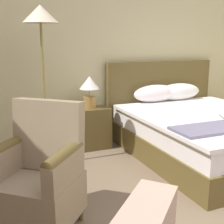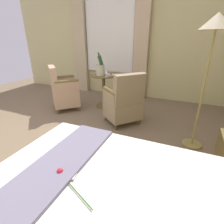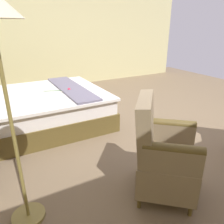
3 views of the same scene
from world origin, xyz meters
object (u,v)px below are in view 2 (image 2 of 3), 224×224
object	(u,v)px
snack_plate	(110,75)
armchair_facing_bed	(63,91)
wine_glass_near_bucket	(106,72)
armchair_by_window	(124,103)
wine_glass_near_edge	(105,70)
floor_lamp_brass	(214,36)
side_table_round	(104,89)
champagne_bucket	(100,68)

from	to	relation	value
snack_plate	armchair_facing_bed	size ratio (longest dim) A/B	0.21
wine_glass_near_bucket	armchair_by_window	size ratio (longest dim) A/B	0.14
wine_glass_near_edge	armchair_facing_bed	world-z (taller)	armchair_facing_bed
floor_lamp_brass	side_table_round	bearing A→B (deg)	-116.35
floor_lamp_brass	armchair_by_window	bearing A→B (deg)	-103.55
armchair_by_window	armchair_facing_bed	size ratio (longest dim) A/B	1.00
wine_glass_near_bucket	floor_lamp_brass	bearing A→B (deg)	64.80
snack_plate	armchair_by_window	xyz separation A→B (m)	(0.78, 0.63, -0.33)
wine_glass_near_bucket	wine_glass_near_edge	xyz separation A→B (m)	(-0.28, -0.17, -0.00)
champagne_bucket	wine_glass_near_bucket	size ratio (longest dim) A/B	3.71
champagne_bucket	armchair_facing_bed	distance (m)	0.96
side_table_round	champagne_bucket	xyz separation A→B (m)	(0.04, -0.06, 0.47)
wine_glass_near_bucket	snack_plate	distance (m)	0.23
wine_glass_near_edge	armchair_by_window	size ratio (longest dim) A/B	0.13
snack_plate	armchair_by_window	distance (m)	1.06
champagne_bucket	armchair_facing_bed	size ratio (longest dim) A/B	0.52
floor_lamp_brass	champagne_bucket	xyz separation A→B (m)	(-0.92, -1.99, -0.63)
wine_glass_near_bucket	snack_plate	size ratio (longest dim) A/B	0.69
side_table_round	wine_glass_near_edge	bearing A→B (deg)	-163.75
wine_glass_near_edge	armchair_facing_bed	size ratio (longest dim) A/B	0.13
snack_plate	wine_glass_near_bucket	bearing A→B (deg)	2.94
armchair_by_window	snack_plate	bearing A→B (deg)	-141.41
wine_glass_near_bucket	armchair_by_window	xyz separation A→B (m)	(0.57, 0.61, -0.42)
floor_lamp_brass	wine_glass_near_bucket	size ratio (longest dim) A/B	12.96
champagne_bucket	wine_glass_near_bucket	distance (m)	0.20
armchair_facing_bed	wine_glass_near_bucket	bearing A→B (deg)	115.13
side_table_round	wine_glass_near_bucket	bearing A→B (deg)	48.96
wine_glass_near_edge	armchair_by_window	bearing A→B (deg)	43.01
champagne_bucket	armchair_by_window	distance (m)	1.12
champagne_bucket	armchair_by_window	xyz separation A→B (m)	(0.63, 0.79, -0.48)
side_table_round	wine_glass_near_bucket	xyz separation A→B (m)	(0.10, 0.12, 0.41)
wine_glass_near_edge	wine_glass_near_bucket	bearing A→B (deg)	31.68
armchair_by_window	armchair_facing_bed	xyz separation A→B (m)	(-0.16, -1.48, 0.01)
wine_glass_near_bucket	armchair_facing_bed	distance (m)	1.04
champagne_bucket	wine_glass_near_bucket	xyz separation A→B (m)	(0.07, 0.18, -0.06)
wine_glass_near_bucket	wine_glass_near_edge	distance (m)	0.32
armchair_by_window	armchair_facing_bed	bearing A→B (deg)	-96.08
floor_lamp_brass	wine_glass_near_bucket	distance (m)	2.13
side_table_round	champagne_bucket	distance (m)	0.48
wine_glass_near_edge	floor_lamp_brass	bearing A→B (deg)	60.37
side_table_round	armchair_by_window	xyz separation A→B (m)	(0.67, 0.73, -0.01)
floor_lamp_brass	side_table_round	size ratio (longest dim) A/B	2.42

